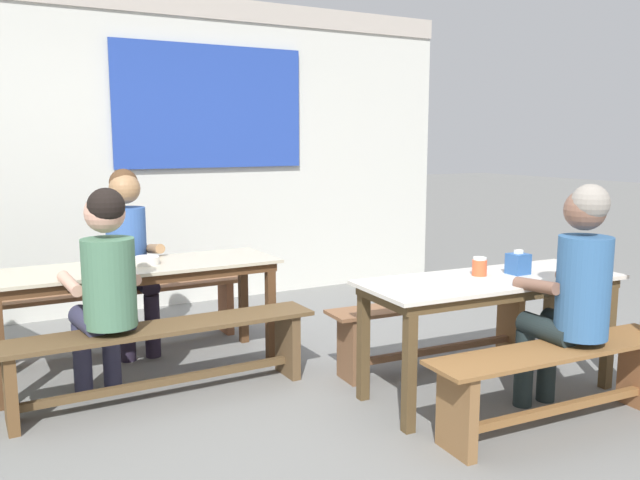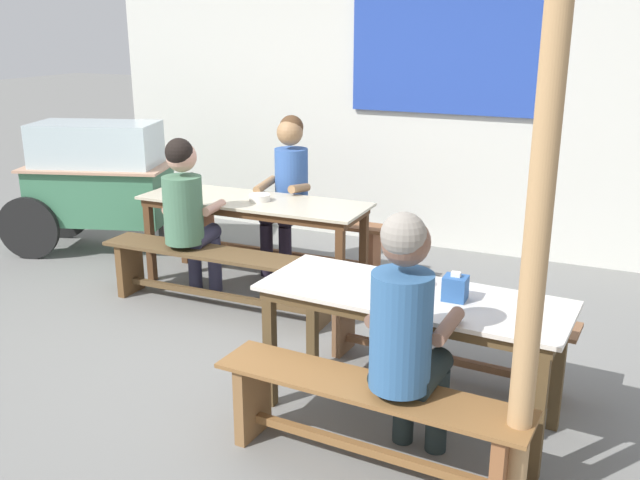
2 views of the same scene
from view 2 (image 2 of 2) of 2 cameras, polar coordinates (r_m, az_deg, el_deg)
name	(u,v)px [view 2 (image 2 of 2)]	position (r m, az deg, el deg)	size (l,w,h in m)	color
ground_plane	(260,349)	(4.85, -4.86, -8.72)	(40.00, 40.00, 0.00)	slate
backdrop_wall	(399,88)	(6.92, 6.34, 12.03)	(6.19, 0.23, 2.87)	silver
dining_table_far	(254,209)	(5.77, -5.36, 2.51)	(1.89, 0.63, 0.73)	#BBB299
dining_table_near	(412,307)	(3.83, 7.39, -5.40)	(1.68, 0.72, 0.73)	silver
bench_far_back	(285,231)	(6.34, -2.80, 0.70)	(1.92, 0.25, 0.46)	brown
bench_far_front	(219,270)	(5.41, -8.15, -2.39)	(1.92, 0.33, 0.46)	brown
bench_near_back	(442,330)	(4.46, 9.81, -7.11)	(1.60, 0.37, 0.46)	brown
bench_near_front	(367,416)	(3.52, 3.82, -13.91)	(1.58, 0.41, 0.46)	brown
food_cart	(96,177)	(6.99, -17.54, 4.85)	(1.81, 1.15, 1.22)	#3D7855
person_center_facing	(288,183)	(6.14, -2.58, 4.62)	(0.40, 0.51, 1.35)	#231C2B
person_left_back_turned	(187,208)	(5.50, -10.64, 2.57)	(0.44, 0.52, 1.30)	#33334D
person_near_front	(406,328)	(3.31, 6.96, -7.02)	(0.41, 0.52, 1.33)	#1D2728
tissue_box	(455,288)	(3.73, 10.82, -3.80)	(0.12, 0.11, 0.15)	#2B5799
condiment_jar	(414,278)	(3.86, 7.58, -3.05)	(0.09, 0.09, 0.11)	#DF552F
soup_bowl	(260,198)	(5.71, -4.87, 3.42)	(0.17, 0.17, 0.05)	silver
wooden_support_post	(533,283)	(2.99, 16.73, -3.32)	(0.11, 0.11, 2.21)	tan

